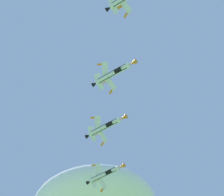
% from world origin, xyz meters
% --- Properties ---
extents(fighter_jet_left_wing, '(15.71, 7.22, 8.04)m').
position_xyz_m(fighter_jet_left_wing, '(-27.92, 92.80, 134.04)').
color(fighter_jet_left_wing, white).
extents(fighter_jet_right_wing, '(15.71, 7.15, 8.31)m').
position_xyz_m(fighter_jet_right_wing, '(-37.15, 111.44, 132.81)').
color(fighter_jet_right_wing, white).
extents(fighter_jet_left_outer, '(15.71, 7.23, 8.60)m').
position_xyz_m(fighter_jet_left_outer, '(-44.74, 132.28, 132.52)').
color(fighter_jet_left_outer, white).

